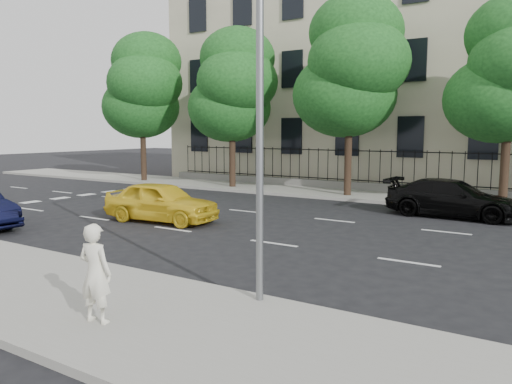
# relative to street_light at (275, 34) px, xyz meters

# --- Properties ---
(ground) EXTENTS (120.00, 120.00, 0.00)m
(ground) POSITION_rel_street_light_xyz_m (-2.50, 1.77, -5.15)
(ground) COLOR black
(ground) RESTS_ON ground
(near_sidewalk) EXTENTS (60.00, 4.00, 0.15)m
(near_sidewalk) POSITION_rel_street_light_xyz_m (-2.50, -2.23, -5.07)
(near_sidewalk) COLOR gray
(near_sidewalk) RESTS_ON ground
(far_sidewalk) EXTENTS (60.00, 4.00, 0.15)m
(far_sidewalk) POSITION_rel_street_light_xyz_m (-2.50, 15.77, -5.07)
(far_sidewalk) COLOR gray
(far_sidewalk) RESTS_ON ground
(lane_markings) EXTENTS (49.60, 4.62, 0.01)m
(lane_markings) POSITION_rel_street_light_xyz_m (-2.50, 6.52, -5.14)
(lane_markings) COLOR silver
(lane_markings) RESTS_ON ground
(crosswalk) EXTENTS (0.50, 12.10, 0.01)m
(crosswalk) POSITION_rel_street_light_xyz_m (-16.50, 6.37, -5.14)
(crosswalk) COLOR silver
(crosswalk) RESTS_ON ground
(masonry_building) EXTENTS (34.60, 12.11, 18.50)m
(masonry_building) POSITION_rel_street_light_xyz_m (-2.50, 24.72, 3.87)
(masonry_building) COLOR beige
(masonry_building) RESTS_ON ground
(iron_fence) EXTENTS (30.00, 0.50, 2.20)m
(iron_fence) POSITION_rel_street_light_xyz_m (-2.50, 17.47, -4.50)
(iron_fence) COLOR slate
(iron_fence) RESTS_ON far_sidewalk
(street_light) EXTENTS (0.25, 3.32, 8.05)m
(street_light) POSITION_rel_street_light_xyz_m (0.00, 0.00, 0.00)
(street_light) COLOR slate
(street_light) RESTS_ON near_sidewalk
(tree_a) EXTENTS (5.71, 5.31, 9.39)m
(tree_a) POSITION_rel_street_light_xyz_m (-18.46, 15.13, 0.98)
(tree_a) COLOR #382619
(tree_a) RESTS_ON far_sidewalk
(tree_b) EXTENTS (5.53, 5.12, 8.97)m
(tree_b) POSITION_rel_street_light_xyz_m (-11.46, 15.13, 0.69)
(tree_b) COLOR #382619
(tree_b) RESTS_ON far_sidewalk
(tree_c) EXTENTS (5.89, 5.50, 9.80)m
(tree_c) POSITION_rel_street_light_xyz_m (-4.46, 15.13, 1.26)
(tree_c) COLOR #382619
(tree_c) RESTS_ON far_sidewalk
(tree_d) EXTENTS (5.34, 4.94, 8.84)m
(tree_d) POSITION_rel_street_light_xyz_m (2.54, 15.13, 0.69)
(tree_d) COLOR #382619
(tree_d) RESTS_ON far_sidewalk
(yellow_taxi) EXTENTS (4.53, 2.19, 1.49)m
(yellow_taxi) POSITION_rel_street_light_xyz_m (-7.83, 5.16, -4.40)
(yellow_taxi) COLOR yellow
(yellow_taxi) RESTS_ON ground
(black_sedan) EXTENTS (5.11, 2.22, 1.46)m
(black_sedan) POSITION_rel_street_light_xyz_m (1.05, 11.95, -4.42)
(black_sedan) COLOR black
(black_sedan) RESTS_ON ground
(woman_near) EXTENTS (0.67, 0.49, 1.69)m
(woman_near) POSITION_rel_street_light_xyz_m (-1.73, -2.95, -4.15)
(woman_near) COLOR white
(woman_near) RESTS_ON near_sidewalk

